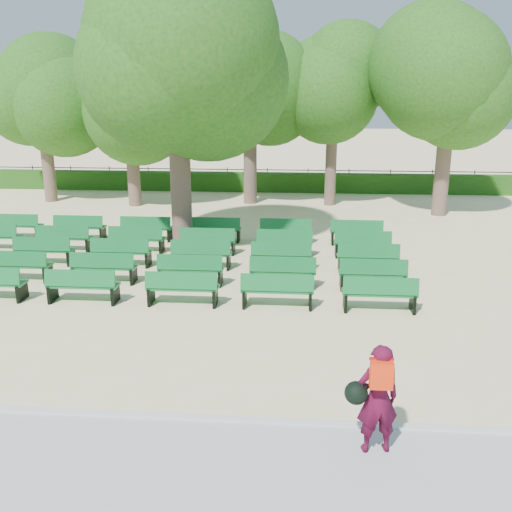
{
  "coord_description": "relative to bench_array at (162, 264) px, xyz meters",
  "views": [
    {
      "loc": [
        2.61,
        -13.75,
        4.87
      ],
      "look_at": [
        1.62,
        -1.0,
        1.1
      ],
      "focal_mm": 40.0,
      "sensor_mm": 36.0,
      "label": 1
    }
  ],
  "objects": [
    {
      "name": "ground",
      "position": [
        1.24,
        -1.46,
        -0.09
      ],
      "size": [
        120.0,
        120.0,
        0.0
      ],
      "primitive_type": "plane",
      "color": "beige"
    },
    {
      "name": "paving",
      "position": [
        1.24,
        -8.86,
        -0.06
      ],
      "size": [
        30.0,
        2.2,
        0.06
      ],
      "primitive_type": "cube",
      "color": "#B6B6B1",
      "rests_on": "ground"
    },
    {
      "name": "curb",
      "position": [
        1.24,
        -7.71,
        -0.04
      ],
      "size": [
        30.0,
        0.12,
        0.1
      ],
      "primitive_type": "cube",
      "color": "silver",
      "rests_on": "ground"
    },
    {
      "name": "hedge",
      "position": [
        1.24,
        12.54,
        0.36
      ],
      "size": [
        26.0,
        0.7,
        0.9
      ],
      "primitive_type": "cube",
      "color": "#235415",
      "rests_on": "ground"
    },
    {
      "name": "fence",
      "position": [
        1.24,
        12.94,
        -0.09
      ],
      "size": [
        26.0,
        0.1,
        1.02
      ],
      "primitive_type": null,
      "color": "black",
      "rests_on": "ground"
    },
    {
      "name": "tree_line",
      "position": [
        1.24,
        8.54,
        -0.09
      ],
      "size": [
        21.8,
        6.8,
        7.04
      ],
      "primitive_type": null,
      "color": "#296019",
      "rests_on": "ground"
    },
    {
      "name": "bench_array",
      "position": [
        0.0,
        0.0,
        0.0
      ],
      "size": [
        1.67,
        0.53,
        1.05
      ],
      "rotation": [
        0.0,
        0.0,
        0.01
      ],
      "color": "#126A2F",
      "rests_on": "ground"
    },
    {
      "name": "tree_among",
      "position": [
        0.22,
        1.88,
        5.17
      ],
      "size": [
        5.88,
        5.88,
        7.93
      ],
      "color": "brown",
      "rests_on": "ground"
    },
    {
      "name": "person",
      "position": [
        4.94,
        -8.3,
        0.79
      ],
      "size": [
        0.78,
        0.5,
        1.59
      ],
      "rotation": [
        0.0,
        0.0,
        3.33
      ],
      "color": "#490A24",
      "rests_on": "ground"
    }
  ]
}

